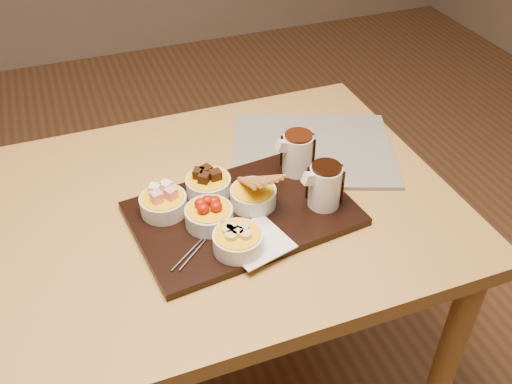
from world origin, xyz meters
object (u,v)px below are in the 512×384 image
object	(u,v)px
bowl_strawberries	(209,216)
newspaper	(312,150)
serving_board	(243,214)
pitcher_dark_chocolate	(325,186)
pitcher_milk_chocolate	(298,154)
dining_table	(185,242)

from	to	relation	value
bowl_strawberries	newspaper	world-z (taller)	bowl_strawberries
serving_board	pitcher_dark_chocolate	world-z (taller)	pitcher_dark_chocolate
serving_board	pitcher_dark_chocolate	xyz separation A→B (m)	(0.17, -0.04, 0.06)
serving_board	pitcher_dark_chocolate	distance (m)	0.18
pitcher_milk_chocolate	newspaper	xyz separation A→B (m)	(0.08, 0.08, -0.06)
dining_table	bowl_strawberries	bearing A→B (deg)	-65.20
dining_table	pitcher_dark_chocolate	world-z (taller)	pitcher_dark_chocolate
dining_table	pitcher_milk_chocolate	distance (m)	0.33
pitcher_dark_chocolate	pitcher_milk_chocolate	size ratio (longest dim) A/B	1.00
serving_board	bowl_strawberries	size ratio (longest dim) A/B	4.60
serving_board	newspaper	size ratio (longest dim) A/B	1.16
serving_board	pitcher_milk_chocolate	size ratio (longest dim) A/B	4.85
serving_board	newspaper	world-z (taller)	serving_board
dining_table	bowl_strawberries	size ratio (longest dim) A/B	12.00
pitcher_dark_chocolate	newspaper	xyz separation A→B (m)	(0.07, 0.21, -0.06)
pitcher_milk_chocolate	pitcher_dark_chocolate	bearing A→B (deg)	-94.40
dining_table	newspaper	distance (m)	0.39
bowl_strawberries	pitcher_dark_chocolate	distance (m)	0.25
pitcher_dark_chocolate	pitcher_milk_chocolate	distance (m)	0.13
serving_board	pitcher_milk_chocolate	world-z (taller)	pitcher_milk_chocolate
pitcher_milk_chocolate	newspaper	world-z (taller)	pitcher_milk_chocolate
dining_table	pitcher_dark_chocolate	size ratio (longest dim) A/B	12.65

